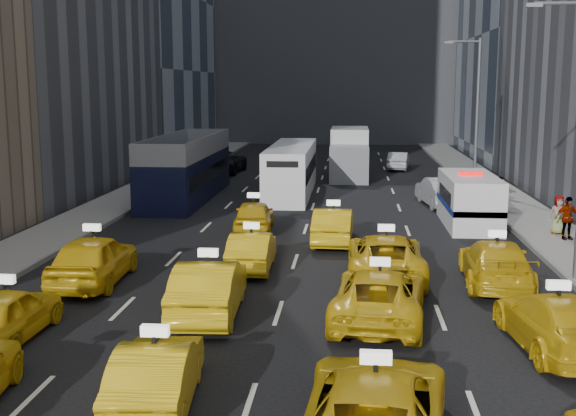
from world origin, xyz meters
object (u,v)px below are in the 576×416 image
object	(u,v)px
city_bus	(291,170)
box_truck	(349,154)
double_decker	(187,168)
nypd_van	(469,201)

from	to	relation	value
city_bus	box_truck	distance (m)	8.52
box_truck	city_bus	bearing A→B (deg)	-120.51
double_decker	city_bus	xyz separation A→B (m)	(5.71, 2.20, -0.32)
nypd_van	box_truck	xyz separation A→B (m)	(-5.51, 16.60, 0.54)
nypd_van	box_truck	bearing A→B (deg)	109.74
nypd_van	box_truck	size ratio (longest dim) A/B	0.76
nypd_van	city_bus	distance (m)	12.45
double_decker	box_truck	xyz separation A→B (m)	(9.04, 10.04, -0.08)
double_decker	box_truck	world-z (taller)	double_decker
double_decker	city_bus	bearing A→B (deg)	28.24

